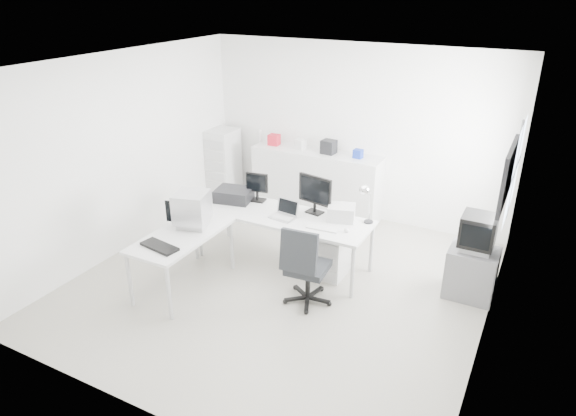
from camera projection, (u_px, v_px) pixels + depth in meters
The scene contains 30 objects.
floor at pixel (281, 283), 6.73m from camera, with size 5.00×5.00×0.01m, color beige.
ceiling at pixel (279, 64), 5.59m from camera, with size 5.00×5.00×0.01m, color white.
back_wall at pixel (355, 133), 8.18m from camera, with size 5.00×0.02×2.80m, color white.
left_wall at pixel (124, 154), 7.22m from camera, with size 0.02×5.00×2.80m, color white.
right_wall at pixel (501, 226), 5.10m from camera, with size 0.02×5.00×2.80m, color white.
window at pixel (515, 170), 5.99m from camera, with size 0.02×1.20×1.10m, color white, non-canonical shape.
wall_picture at pixel (508, 175), 4.99m from camera, with size 0.04×0.90×0.60m, color black, non-canonical shape.
main_desk at pixel (283, 239), 7.05m from camera, with size 2.40×0.80×0.75m, color silver, non-canonical shape.
side_desk at pixel (184, 260), 6.52m from camera, with size 0.70×1.40×0.75m, color silver, non-canonical shape.
drawer_pedestal at pixel (331, 254), 6.82m from camera, with size 0.40×0.50×0.60m, color silver.
inkjet_printer at pixel (234, 195), 7.30m from camera, with size 0.50×0.39×0.18m, color black.
lcd_monitor_small at pixel (257, 187), 7.25m from camera, with size 0.32×0.18×0.40m, color black, non-canonical shape.
lcd_monitor_large at pixel (315, 195), 6.84m from camera, with size 0.51×0.20×0.53m, color black, non-canonical shape.
laptop at pixel (283, 211), 6.75m from camera, with size 0.29×0.30×0.20m, color #B7B7BA, non-canonical shape.
white_keyboard at pixel (323, 228), 6.50m from camera, with size 0.42×0.13×0.02m, color silver.
white_mouse at pixel (346, 230), 6.40m from camera, with size 0.06×0.06×0.06m, color silver.
laser_printer at pixel (341, 213), 6.72m from camera, with size 0.34×0.30×0.20m, color #B5B5B5.
desk_lamp at pixel (370, 206), 6.58m from camera, with size 0.16×0.16×0.48m, color silver, non-canonical shape.
crt_monitor at pixel (192, 210), 6.47m from camera, with size 0.41×0.41×0.47m, color #B7B7BA, non-canonical shape.
black_keyboard at pixel (160, 246), 6.04m from camera, with size 0.49×0.20×0.03m, color black.
office_chair at pixel (308, 264), 6.14m from camera, with size 0.61×0.61×1.05m, color #292C2F, non-canonical shape.
tv_cabinet at pixel (471, 273), 6.35m from camera, with size 0.59×0.48×0.64m, color slate.
crt_tv at pixel (478, 234), 6.12m from camera, with size 0.50×0.48×0.45m, color black, non-canonical shape.
sideboard at pixel (316, 183), 8.54m from camera, with size 2.18×0.54×1.09m, color silver.
clutter_box_a at pixel (274, 140), 8.62m from camera, with size 0.18×0.16×0.18m, color red.
clutter_box_b at pixel (301, 144), 8.42m from camera, with size 0.16×0.14×0.16m, color silver.
clutter_box_c at pixel (329, 147), 8.19m from camera, with size 0.22×0.20×0.22m, color black.
clutter_box_d at pixel (358, 154), 8.00m from camera, with size 0.14×0.12×0.14m, color #16309E.
clutter_bottle at pixel (260, 136), 8.78m from camera, with size 0.07×0.07×0.22m, color silver.
filing_cabinet at pixel (224, 165), 9.12m from camera, with size 0.44×0.53×1.27m, color silver.
Camera 1 is at (2.75, -5.04, 3.64)m, focal length 32.00 mm.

